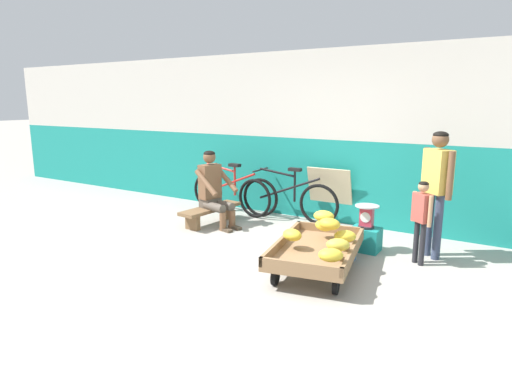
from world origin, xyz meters
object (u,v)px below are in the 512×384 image
Objects in this scene: bicycle_near_left at (230,193)px; shopping_bag at (348,250)px; bicycle_far_left at (288,199)px; customer_child at (421,213)px; plastic_crate at (365,239)px; low_bench at (211,211)px; sign_board at (330,195)px; vendor_seated at (214,189)px; weighing_scale at (367,216)px; customer_adult at (437,180)px; banana_cart at (317,251)px.

bicycle_near_left is 6.91× the size of shopping_bag.
customer_child is at bearing -21.89° from bicycle_far_left.
plastic_crate is 1.70m from bicycle_far_left.
plastic_crate reaches higher than low_bench.
sign_board is (1.51, 1.09, 0.23)m from low_bench.
vendor_seated is 4.75× the size of shopping_bag.
customer_child is at bearing -13.55° from bicycle_near_left.
plastic_crate is at bearing -14.41° from bicycle_near_left.
sign_board reaches higher than shopping_bag.
low_bench is 3.75× the size of weighing_scale.
sign_board is 0.89× the size of customer_child.
customer_adult is at bearing -26.36° from sign_board.
weighing_scale is (-0.00, -0.00, 0.30)m from plastic_crate.
banana_cart is at bearing -22.74° from low_bench.
weighing_scale reaches higher than shopping_bag.
bicycle_far_left is (-1.27, 1.74, 0.11)m from banana_cart.
banana_cart is 0.59m from shopping_bag.
customer_child reaches higher than plastic_crate.
sign_board is (-0.68, 2.01, 0.19)m from banana_cart.
weighing_scale reaches higher than banana_cart.
customer_child reaches higher than sign_board.
sign_board is (0.59, 0.28, 0.08)m from bicycle_far_left.
sign_board reaches higher than bicycle_far_left.
vendor_seated is 0.75× the size of customer_adult.
banana_cart is 1.40× the size of low_bench.
banana_cart is 1.30m from customer_child.
plastic_crate is at bearing 79.53° from shopping_bag.
low_bench is 0.68× the size of bicycle_far_left.
low_bench is at bearing -178.62° from weighing_scale.
weighing_scale reaches higher than low_bench.
shopping_bag is (-0.75, -0.30, -0.49)m from customer_child.
low_bench is 3.13m from customer_child.
sign_board is 1.94m from customer_adult.
customer_adult is at bearing -7.84° from bicycle_near_left.
customer_child is (0.67, -0.12, 0.46)m from plastic_crate.
low_bench is 1.24m from bicycle_far_left.
bicycle_near_left reaches higher than low_bench.
shopping_bag is at bearing -8.81° from low_bench.
bicycle_far_left is at bearing 166.27° from customer_adult.
plastic_crate is at bearing -165.06° from customer_adult.
plastic_crate is 0.24× the size of customer_adult.
shopping_bag is at bearing -39.53° from bicycle_far_left.
bicycle_near_left is at bearing 100.84° from low_bench.
sign_board is 1.97m from customer_child.
banana_cart reaches higher than shopping_bag.
sign_board reaches higher than low_bench.
banana_cart is at bearing -103.49° from plastic_crate.
customer_adult reaches higher than banana_cart.
low_bench is 3.29m from customer_adult.
shopping_bag is (0.16, 0.56, -0.12)m from banana_cart.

